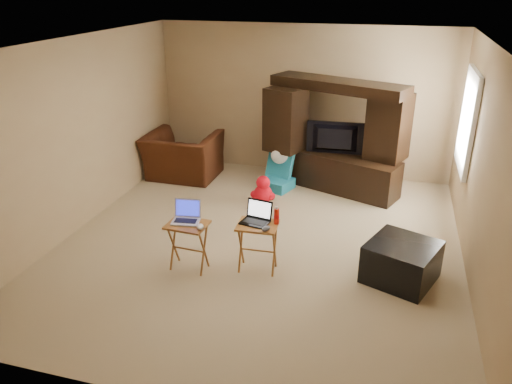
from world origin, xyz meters
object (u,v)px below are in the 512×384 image
(mouse_left, at_px, (200,227))
(ottoman, at_px, (401,262))
(laptop_left, at_px, (185,213))
(laptop_right, at_px, (255,214))
(water_bottle, at_px, (277,216))
(television, at_px, (335,139))
(child_rocker, at_px, (277,172))
(entertainment_center, at_px, (335,136))
(mouse_right, at_px, (266,229))
(push_toy, at_px, (381,184))
(tray_table_left, at_px, (188,246))
(tray_table_right, at_px, (258,247))
(recliner, at_px, (183,156))
(plush_toy, at_px, (263,189))

(mouse_left, bearing_deg, ottoman, 12.80)
(laptop_left, relative_size, laptop_right, 0.99)
(ottoman, height_order, mouse_left, mouse_left)
(mouse_left, distance_m, water_bottle, 0.87)
(television, bearing_deg, child_rocker, 12.66)
(entertainment_center, height_order, laptop_left, entertainment_center)
(entertainment_center, distance_m, laptop_right, 2.78)
(child_rocker, bearing_deg, ottoman, -28.89)
(laptop_right, height_order, mouse_right, laptop_right)
(child_rocker, xyz_separation_m, mouse_left, (-0.24, -2.70, 0.31))
(push_toy, height_order, tray_table_left, tray_table_left)
(push_toy, bearing_deg, laptop_right, -133.07)
(child_rocker, distance_m, tray_table_left, 2.67)
(child_rocker, distance_m, mouse_right, 2.63)
(push_toy, xyz_separation_m, mouse_left, (-1.87, -2.88, 0.42))
(entertainment_center, relative_size, child_rocker, 3.58)
(tray_table_right, relative_size, laptop_right, 1.91)
(ottoman, height_order, laptop_right, laptop_right)
(television, height_order, push_toy, television)
(entertainment_center, xyz_separation_m, ottoman, (1.11, -2.50, -0.65))
(recliner, relative_size, tray_table_right, 1.97)
(child_rocker, height_order, push_toy, child_rocker)
(tray_table_right, height_order, mouse_left, mouse_left)
(entertainment_center, relative_size, laptop_left, 6.97)
(laptop_right, bearing_deg, tray_table_left, -153.93)
(television, xyz_separation_m, mouse_left, (-1.10, -2.95, -0.23))
(water_bottle, bearing_deg, tray_table_left, -164.68)
(plush_toy, relative_size, water_bottle, 2.41)
(plush_toy, height_order, water_bottle, water_bottle)
(tray_table_left, bearing_deg, tray_table_right, 16.98)
(recliner, xyz_separation_m, child_rocker, (1.67, -0.08, -0.08))
(tray_table_left, xyz_separation_m, mouse_left, (0.19, -0.07, 0.32))
(child_rocker, distance_m, tray_table_right, 2.47)
(laptop_left, distance_m, laptop_right, 0.79)
(water_bottle, bearing_deg, laptop_left, -166.71)
(laptop_left, bearing_deg, laptop_right, 4.36)
(water_bottle, bearing_deg, child_rocker, 103.10)
(ottoman, bearing_deg, water_bottle, -173.44)
(tray_table_left, relative_size, mouse_right, 4.86)
(entertainment_center, height_order, push_toy, entertainment_center)
(tray_table_left, height_order, tray_table_right, tray_table_right)
(recliner, relative_size, mouse_right, 9.71)
(mouse_left, bearing_deg, entertainment_center, 69.90)
(plush_toy, bearing_deg, recliner, 157.25)
(recliner, bearing_deg, laptop_left, 114.59)
(mouse_left, bearing_deg, water_bottle, 23.13)
(child_rocker, height_order, mouse_right, mouse_right)
(ottoman, distance_m, tray_table_right, 1.63)
(mouse_left, bearing_deg, plush_toy, 85.52)
(child_rocker, bearing_deg, television, 35.69)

